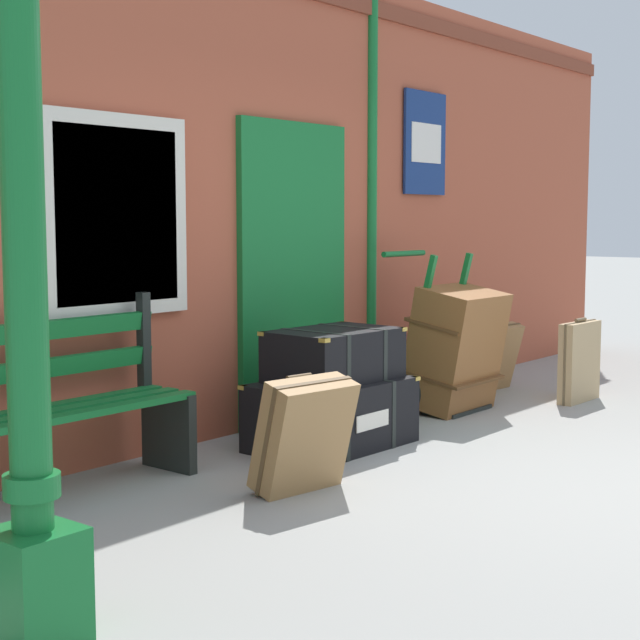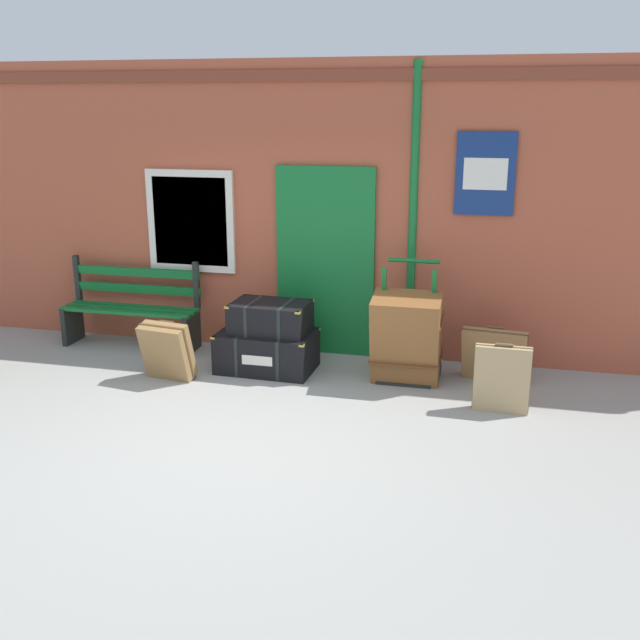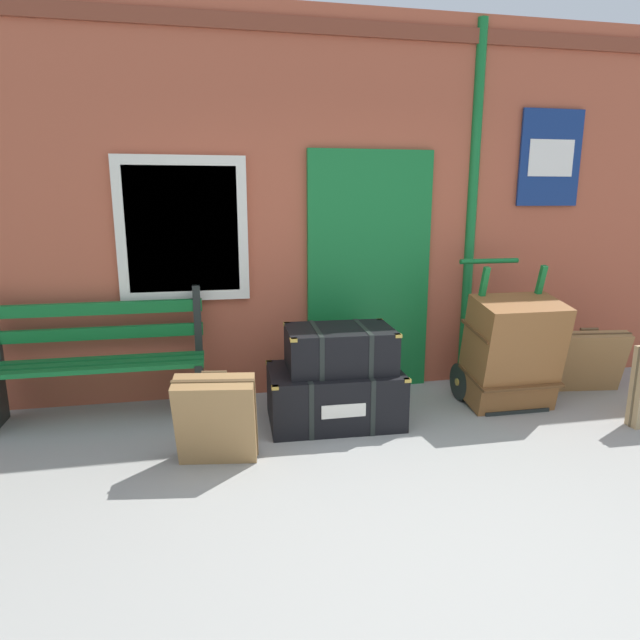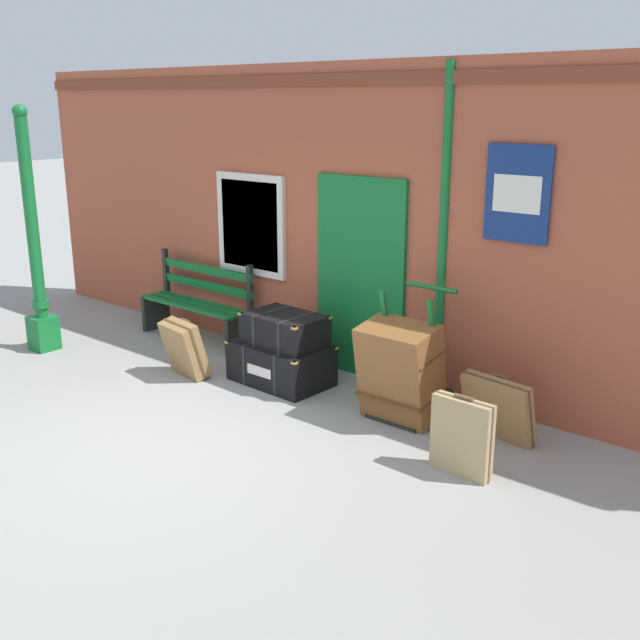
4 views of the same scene
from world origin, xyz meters
TOP-DOWN VIEW (x-y plane):
  - ground_plane at (0.00, 0.00)m, footprint 60.00×60.00m
  - brick_facade at (-0.01, 2.60)m, footprint 10.40×0.35m
  - platform_bench at (-2.05, 2.16)m, footprint 1.60×0.43m
  - steamer_trunk_base at (-0.27, 1.72)m, footprint 1.03×0.69m
  - steamer_trunk_middle at (-0.23, 1.73)m, footprint 0.83×0.58m
  - porters_trolley at (1.21, 1.89)m, footprint 0.71×0.65m
  - large_brown_trunk at (1.21, 1.71)m, footprint 0.70×0.59m
  - suitcase_beige at (2.08, 1.91)m, footprint 0.67×0.35m
  - suitcase_caramel at (-1.17, 1.19)m, footprint 0.55×0.41m

SIDE VIEW (x-z plane):
  - ground_plane at x=0.00m, z-range 0.00..0.00m
  - steamer_trunk_base at x=-0.27m, z-range 0.00..0.42m
  - porters_trolley at x=1.21m, z-range -0.32..0.86m
  - suitcase_beige at x=2.08m, z-range -0.01..0.58m
  - suitcase_caramel at x=-1.17m, z-range 0.00..0.62m
  - platform_bench at x=-2.05m, z-range -0.06..0.95m
  - large_brown_trunk at x=1.21m, z-range 0.00..0.94m
  - steamer_trunk_middle at x=-0.23m, z-range 0.42..0.74m
  - brick_facade at x=-0.01m, z-range 0.00..3.20m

